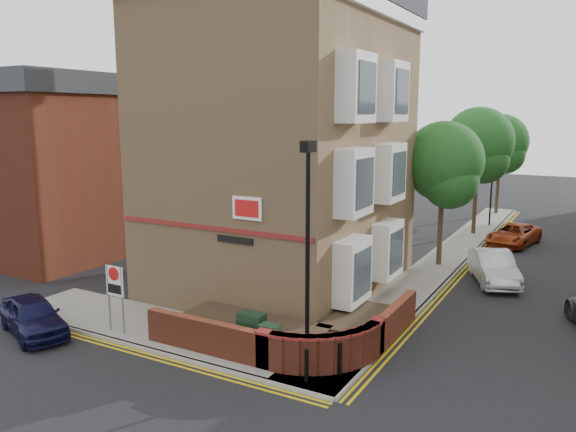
# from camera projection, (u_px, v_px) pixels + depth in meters

# --- Properties ---
(ground) EXTENTS (120.00, 120.00, 0.00)m
(ground) POSITION_uv_depth(u_px,v_px,m) (235.00, 375.00, 15.50)
(ground) COLOR black
(ground) RESTS_ON ground
(pavement_corner) EXTENTS (13.00, 3.00, 0.12)m
(pavement_corner) POSITION_uv_depth(u_px,v_px,m) (173.00, 331.00, 18.45)
(pavement_corner) COLOR gray
(pavement_corner) RESTS_ON ground
(pavement_main) EXTENTS (2.00, 32.00, 0.12)m
(pavement_main) POSITION_uv_depth(u_px,v_px,m) (449.00, 256.00, 28.26)
(pavement_main) COLOR gray
(pavement_main) RESTS_ON ground
(kerb_side) EXTENTS (13.00, 0.15, 0.12)m
(kerb_side) POSITION_uv_depth(u_px,v_px,m) (141.00, 348.00, 17.17)
(kerb_side) COLOR gray
(kerb_side) RESTS_ON ground
(kerb_main_near) EXTENTS (0.15, 32.00, 0.12)m
(kerb_main_near) POSITION_uv_depth(u_px,v_px,m) (469.00, 258.00, 27.78)
(kerb_main_near) COLOR gray
(kerb_main_near) RESTS_ON ground
(yellow_lines_side) EXTENTS (13.00, 0.28, 0.01)m
(yellow_lines_side) POSITION_uv_depth(u_px,v_px,m) (135.00, 352.00, 16.96)
(yellow_lines_side) COLOR gold
(yellow_lines_side) RESTS_ON ground
(yellow_lines_main) EXTENTS (0.28, 32.00, 0.01)m
(yellow_lines_main) POSITION_uv_depth(u_px,v_px,m) (474.00, 260.00, 27.67)
(yellow_lines_main) COLOR gold
(yellow_lines_main) RESTS_ON ground
(corner_building) EXTENTS (8.95, 10.40, 13.60)m
(corner_building) POSITION_uv_depth(u_px,v_px,m) (287.00, 136.00, 22.62)
(corner_building) COLOR tan
(corner_building) RESTS_ON ground
(garden_wall) EXTENTS (6.80, 6.00, 1.20)m
(garden_wall) POSITION_uv_depth(u_px,v_px,m) (281.00, 343.00, 17.64)
(garden_wall) COLOR maroon
(garden_wall) RESTS_ON ground
(lamppost) EXTENTS (0.25, 0.50, 6.30)m
(lamppost) POSITION_uv_depth(u_px,v_px,m) (308.00, 255.00, 15.16)
(lamppost) COLOR black
(lamppost) RESTS_ON pavement_corner
(utility_cabinet_large) EXTENTS (0.80, 0.45, 1.20)m
(utility_cabinet_large) POSITION_uv_depth(u_px,v_px,m) (252.00, 333.00, 16.63)
(utility_cabinet_large) COLOR black
(utility_cabinet_large) RESTS_ON pavement_corner
(utility_cabinet_small) EXTENTS (0.55, 0.40, 1.10)m
(utility_cabinet_small) POSITION_uv_depth(u_px,v_px,m) (270.00, 343.00, 15.99)
(utility_cabinet_small) COLOR black
(utility_cabinet_small) RESTS_ON pavement_corner
(bollard_near) EXTENTS (0.11, 0.11, 0.90)m
(bollard_near) POSITION_uv_depth(u_px,v_px,m) (306.00, 366.00, 14.78)
(bollard_near) COLOR black
(bollard_near) RESTS_ON pavement_corner
(bollard_far) EXTENTS (0.11, 0.11, 0.90)m
(bollard_far) POSITION_uv_depth(u_px,v_px,m) (340.00, 359.00, 15.18)
(bollard_far) COLOR black
(bollard_far) RESTS_ON pavement_corner
(zone_sign) EXTENTS (0.72, 0.07, 2.20)m
(zone_sign) POSITION_uv_depth(u_px,v_px,m) (115.00, 286.00, 18.03)
(zone_sign) COLOR slate
(zone_sign) RESTS_ON pavement_corner
(side_building) EXTENTS (6.40, 10.40, 9.00)m
(side_building) POSITION_uv_depth(u_px,v_px,m) (81.00, 165.00, 28.76)
(side_building) COLOR maroon
(side_building) RESTS_ON ground
(tree_near) EXTENTS (3.64, 3.65, 6.70)m
(tree_near) POSITION_uv_depth(u_px,v_px,m) (443.00, 167.00, 25.75)
(tree_near) COLOR #382B1E
(tree_near) RESTS_ON pavement_main
(tree_mid) EXTENTS (4.03, 4.03, 7.42)m
(tree_mid) POSITION_uv_depth(u_px,v_px,m) (478.00, 147.00, 32.53)
(tree_mid) COLOR #382B1E
(tree_mid) RESTS_ON pavement_main
(tree_far) EXTENTS (3.81, 3.81, 7.00)m
(tree_far) POSITION_uv_depth(u_px,v_px,m) (500.00, 146.00, 39.45)
(tree_far) COLOR #382B1E
(tree_far) RESTS_ON pavement_main
(traffic_light_assembly) EXTENTS (0.20, 0.16, 4.20)m
(traffic_light_assembly) POSITION_uv_depth(u_px,v_px,m) (492.00, 184.00, 35.31)
(traffic_light_assembly) COLOR black
(traffic_light_assembly) RESTS_ON pavement_main
(navy_hatchback) EXTENTS (3.90, 2.65, 1.23)m
(navy_hatchback) POSITION_uv_depth(u_px,v_px,m) (33.00, 316.00, 18.30)
(navy_hatchback) COLOR black
(navy_hatchback) RESTS_ON ground
(silver_car_near) EXTENTS (2.88, 4.36, 1.36)m
(silver_car_near) POSITION_uv_depth(u_px,v_px,m) (494.00, 267.00, 23.87)
(silver_car_near) COLOR #B3B4BB
(silver_car_near) RESTS_ON ground
(red_car_main) EXTENTS (2.72, 4.51, 1.17)m
(red_car_main) POSITION_uv_depth(u_px,v_px,m) (514.00, 235.00, 30.80)
(red_car_main) COLOR #9C3211
(red_car_main) RESTS_ON ground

